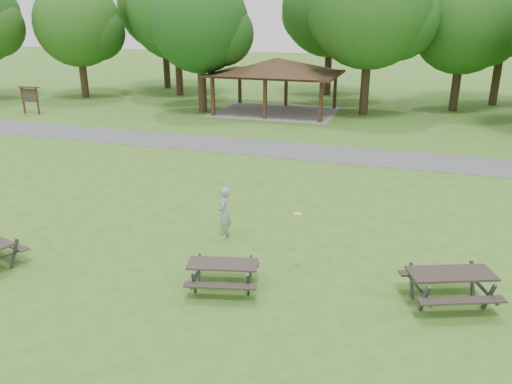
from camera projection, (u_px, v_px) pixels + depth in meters
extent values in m
plane|color=#3A691E|center=(171.00, 285.00, 12.87)|extent=(160.00, 160.00, 0.00)
cube|color=#4E4E51|center=(298.00, 151.00, 25.40)|extent=(120.00, 3.20, 0.02)
cube|color=#3A1F15|center=(213.00, 97.00, 33.74)|extent=(0.22, 0.22, 2.60)
cube|color=#321E12|center=(240.00, 86.00, 38.58)|extent=(0.22, 0.22, 2.60)
cube|color=#382014|center=(265.00, 100.00, 32.66)|extent=(0.22, 0.22, 2.60)
cube|color=#3E2516|center=(286.00, 88.00, 37.50)|extent=(0.22, 0.22, 2.60)
cube|color=#341C13|center=(321.00, 102.00, 31.59)|extent=(0.22, 0.22, 2.60)
cube|color=#331D12|center=(335.00, 91.00, 36.42)|extent=(0.22, 0.22, 2.60)
cube|color=black|center=(277.00, 74.00, 34.62)|extent=(8.60, 6.60, 0.16)
pyramid|color=#352315|center=(277.00, 65.00, 34.42)|extent=(7.01, 7.01, 1.00)
cube|color=gray|center=(276.00, 112.00, 35.51)|extent=(8.40, 6.40, 0.03)
cube|color=#3D2016|center=(23.00, 101.00, 34.67)|extent=(0.10, 0.10, 1.80)
cube|color=#3A2215|center=(37.00, 102.00, 34.33)|extent=(0.10, 0.10, 1.80)
cube|color=#2C2620|center=(29.00, 95.00, 34.37)|extent=(1.40, 0.06, 0.90)
cube|color=#321B14|center=(28.00, 87.00, 34.18)|extent=(1.60, 0.30, 0.06)
cylinder|color=#312315|center=(84.00, 77.00, 41.25)|extent=(0.60, 0.60, 3.32)
sphere|color=#1F4F16|center=(78.00, 23.00, 39.83)|extent=(6.80, 6.80, 6.80)
sphere|color=#183F12|center=(97.00, 32.00, 39.88)|extent=(4.42, 4.42, 4.42)
sphere|color=#1F4D16|center=(63.00, 30.00, 40.22)|extent=(4.08, 4.08, 4.08)
cylinder|color=black|center=(179.00, 72.00, 42.26)|extent=(0.60, 0.60, 3.85)
sphere|color=#184D16|center=(176.00, 11.00, 40.62)|extent=(7.80, 7.80, 7.80)
sphere|color=#134112|center=(198.00, 22.00, 40.64)|extent=(5.07, 5.07, 5.07)
sphere|color=#144413|center=(158.00, 19.00, 41.09)|extent=(4.68, 4.68, 4.68)
cylinder|color=#312316|center=(202.00, 87.00, 35.04)|extent=(0.60, 0.60, 3.50)
sphere|color=#123F12|center=(200.00, 24.00, 33.62)|extent=(6.60, 6.60, 6.60)
sphere|color=#144012|center=(222.00, 34.00, 33.68)|extent=(4.29, 4.29, 4.29)
sphere|color=#1A4B15|center=(181.00, 31.00, 33.99)|extent=(3.96, 3.96, 3.96)
cylinder|color=black|center=(365.00, 85.00, 33.99)|extent=(0.60, 0.60, 4.02)
sphere|color=#1B4E16|center=(371.00, 7.00, 32.30)|extent=(8.00, 8.00, 8.00)
sphere|color=#174915|center=(398.00, 20.00, 32.32)|extent=(5.20, 5.20, 5.20)
sphere|color=#174614|center=(345.00, 17.00, 32.79)|extent=(4.80, 4.80, 4.80)
cylinder|color=black|center=(456.00, 87.00, 35.48)|extent=(0.60, 0.60, 3.43)
sphere|color=#1A4B15|center=(464.00, 22.00, 34.02)|extent=(7.00, 7.00, 7.00)
sphere|color=#1D4914|center=(487.00, 33.00, 34.06)|extent=(4.55, 4.55, 4.55)
sphere|color=#1B4D16|center=(442.00, 30.00, 34.42)|extent=(4.20, 4.20, 4.20)
cylinder|color=black|center=(166.00, 64.00, 46.18)|extent=(0.60, 0.60, 4.38)
sphere|color=#1E4A15|center=(163.00, 5.00, 44.43)|extent=(8.00, 8.00, 8.00)
sphere|color=#194212|center=(183.00, 14.00, 44.44)|extent=(5.20, 5.20, 5.20)
sphere|color=#164112|center=(146.00, 12.00, 44.92)|extent=(4.80, 4.80, 4.80)
cylinder|color=#301F15|center=(328.00, 70.00, 42.30)|extent=(0.60, 0.60, 4.13)
sphere|color=#194D16|center=(331.00, 7.00, 40.59)|extent=(8.00, 8.00, 8.00)
sphere|color=#1A4614|center=(353.00, 17.00, 40.61)|extent=(5.20, 5.20, 5.20)
sphere|color=#174E16|center=(311.00, 15.00, 41.08)|extent=(4.80, 4.80, 4.80)
cylinder|color=#322416|center=(497.00, 75.00, 37.55)|extent=(0.60, 0.60, 4.55)
sphere|color=#224D16|center=(483.00, 7.00, 36.24)|extent=(5.04, 5.04, 5.04)
cube|color=#312823|center=(6.00, 243.00, 14.21)|extent=(1.87, 0.72, 0.04)
cube|color=#3A3A3C|center=(14.00, 254.00, 13.69)|extent=(0.16, 0.39, 0.81)
cube|color=#39393C|center=(1.00, 258.00, 13.38)|extent=(0.44, 1.48, 0.05)
cube|color=#2F2622|center=(223.00, 264.00, 12.45)|extent=(1.86, 1.09, 0.05)
cube|color=#2B241F|center=(220.00, 286.00, 12.01)|extent=(1.75, 0.66, 0.04)
cube|color=black|center=(226.00, 263.00, 13.09)|extent=(1.75, 0.66, 0.04)
cube|color=#444447|center=(194.00, 283.00, 12.27)|extent=(0.14, 0.37, 0.76)
cube|color=#3E3E40|center=(199.00, 269.00, 12.96)|extent=(0.14, 0.37, 0.76)
cube|color=#3D3D3F|center=(197.00, 274.00, 12.61)|extent=(0.39, 1.39, 0.05)
cube|color=#39393C|center=(248.00, 285.00, 12.18)|extent=(0.14, 0.37, 0.76)
cube|color=#3A3B3D|center=(251.00, 270.00, 12.87)|extent=(0.14, 0.37, 0.76)
cube|color=#3E3E41|center=(249.00, 276.00, 12.51)|extent=(0.39, 1.39, 0.05)
cube|color=black|center=(451.00, 273.00, 11.79)|extent=(2.14, 1.46, 0.05)
cube|color=#2A231E|center=(462.00, 301.00, 11.28)|extent=(1.96, 0.99, 0.04)
cube|color=#2B221F|center=(438.00, 272.00, 12.51)|extent=(1.96, 0.99, 0.04)
cube|color=#3F3F41|center=(424.00, 299.00, 11.49)|extent=(0.21, 0.41, 0.87)
cube|color=#3B3B3D|center=(412.00, 281.00, 12.27)|extent=(0.21, 0.41, 0.87)
cube|color=#404043|center=(418.00, 288.00, 11.87)|extent=(0.65, 1.53, 0.05)
cube|color=#434245|center=(489.00, 297.00, 11.57)|extent=(0.21, 0.41, 0.87)
cube|color=#3E3E40|center=(472.00, 279.00, 12.36)|extent=(0.21, 0.41, 0.87)
cube|color=#39393C|center=(480.00, 286.00, 11.95)|extent=(0.65, 1.53, 0.05)
cylinder|color=yellow|center=(298.00, 214.00, 13.78)|extent=(0.30, 0.30, 0.02)
imported|color=#9D9DA0|center=(224.00, 213.00, 15.35)|extent=(0.49, 0.66, 1.65)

